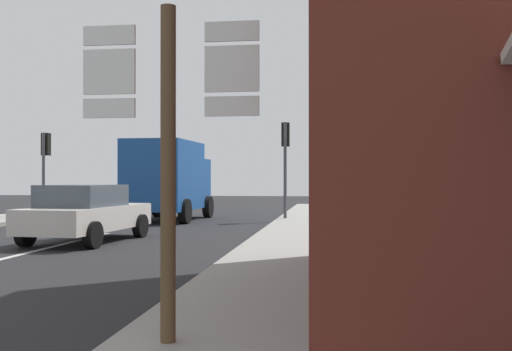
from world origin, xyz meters
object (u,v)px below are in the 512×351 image
object	(u,v)px
delivery_truck	(169,178)
traffic_light_far_right	(285,148)
sedan_far	(86,212)
traffic_light_far_left	(45,155)
route_sign_post	(169,147)

from	to	relation	value
delivery_truck	traffic_light_far_right	xyz separation A→B (m)	(4.56, -0.01, 1.13)
sedan_far	traffic_light_far_left	xyz separation A→B (m)	(-5.17, 7.82, 1.81)
route_sign_post	traffic_light_far_left	bearing A→B (deg)	120.51
traffic_light_far_right	traffic_light_far_left	bearing A→B (deg)	179.65
sedan_far	delivery_truck	bearing A→B (deg)	90.42
sedan_far	traffic_light_far_left	bearing A→B (deg)	123.46
sedan_far	traffic_light_far_left	size ratio (longest dim) A/B	1.25
sedan_far	traffic_light_far_left	world-z (taller)	traffic_light_far_left
traffic_light_far_left	delivery_truck	bearing A→B (deg)	-0.61
traffic_light_far_right	route_sign_post	bearing A→B (deg)	-89.06
delivery_truck	traffic_light_far_right	bearing A→B (deg)	-0.07
sedan_far	traffic_light_far_right	bearing A→B (deg)	59.88
traffic_light_far_right	delivery_truck	bearing A→B (deg)	179.93
route_sign_post	traffic_light_far_right	world-z (taller)	traffic_light_far_right
delivery_truck	traffic_light_far_right	size ratio (longest dim) A/B	1.35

